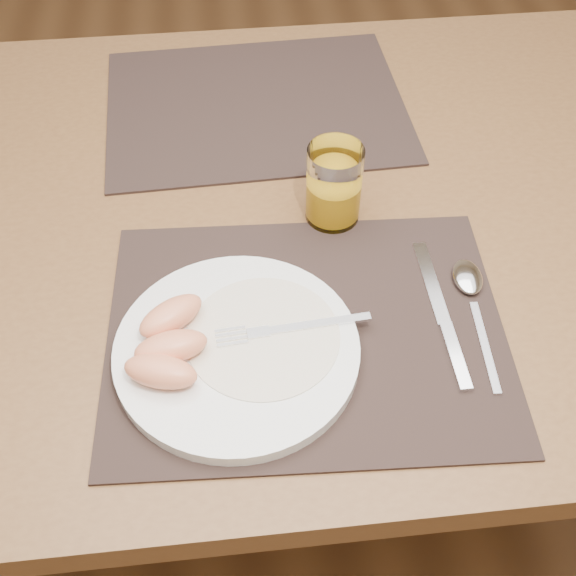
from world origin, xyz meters
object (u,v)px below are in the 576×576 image
Objects in this scene: spoon at (470,287)px; juice_glass at (334,188)px; fork at (280,330)px; table at (285,245)px; knife at (445,324)px; placemat_far at (256,105)px; placemat_near at (306,331)px; plate at (237,350)px.

juice_glass reaches higher than spoon.
fork is at bearing -168.00° from spoon.
table is 0.29m from knife.
placemat_near is at bearing -87.00° from placemat_far.
knife is at bearing -68.04° from placemat_far.
knife is at bearing -62.41° from juice_glass.
fork is 1.65× the size of juice_glass.
table is at bearing 72.27° from plate.
knife is at bearing 3.78° from plate.
spoon is at bearing 11.17° from placemat_near.
table is at bearing 82.73° from fork.
knife is (0.24, 0.02, -0.01)m from plate.
fork is at bearing 17.87° from plate.
placemat_far is (-0.02, 0.22, 0.09)m from table.
fork reaches higher than placemat_far.
spoon is (0.22, -0.40, 0.01)m from placemat_far.
placemat_far is at bearing 89.01° from fork.
knife reaches higher than placemat_far.
table is at bearing -84.41° from placemat_far.
placemat_far is at bearing 107.37° from juice_glass.
plate is (-0.08, -0.25, 0.10)m from table.
spoon is (0.20, 0.04, 0.01)m from placemat_near.
juice_glass reaches higher than placemat_near.
fork is at bearing -114.36° from juice_glass.
fork is (-0.01, -0.45, 0.02)m from placemat_far.
juice_glass is (-0.10, 0.19, 0.04)m from knife.
plate is 1.23× the size of knife.
placemat_far is 0.27m from juice_glass.
table is 0.29m from spoon.
knife is 0.22m from juice_glass.
spoon is at bearing 49.35° from knife.
knife is 0.07m from spoon.
spoon is at bearing -45.18° from juice_glass.
placemat_near is 1.00× the size of placemat_far.
table is at bearing 124.83° from knife.
placemat_near is at bearing -168.83° from spoon.
knife is at bearing -55.17° from table.
table is at bearing 148.53° from juice_glass.
placemat_near is 0.20m from spoon.
plate is 0.29m from spoon.
fork reaches higher than placemat_near.
juice_glass is (-0.14, 0.14, 0.04)m from spoon.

